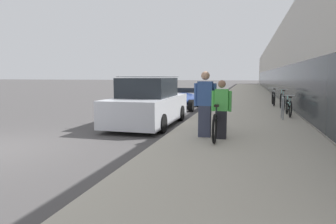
% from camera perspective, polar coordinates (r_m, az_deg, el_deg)
% --- Properties ---
extents(sidewalk_slab, '(4.24, 70.00, 0.12)m').
position_cam_1_polar(sidewalk_slab, '(26.59, 14.90, 3.03)').
color(sidewalk_slab, '#B2AA99').
rests_on(sidewalk_slab, ground).
extents(storefront_facade, '(10.01, 70.00, 5.51)m').
position_cam_1_polar(storefront_facade, '(35.26, 26.92, 7.80)').
color(storefront_facade, '#BCB7AD').
rests_on(storefront_facade, ground).
extents(tandem_bicycle, '(0.52, 2.74, 0.93)m').
position_cam_1_polar(tandem_bicycle, '(8.35, 9.61, -1.82)').
color(tandem_bicycle, black).
rests_on(tandem_bicycle, sidewalk_slab).
extents(person_rider, '(0.52, 0.20, 1.54)m').
position_cam_1_polar(person_rider, '(7.94, 10.12, 0.48)').
color(person_rider, black).
rests_on(person_rider, sidewalk_slab).
extents(person_bystander, '(0.60, 0.24, 1.77)m').
position_cam_1_polar(person_bystander, '(8.12, 7.06, 1.49)').
color(person_bystander, '#33384C').
rests_on(person_bystander, sidewalk_slab).
extents(bike_rack_hoop, '(0.05, 0.60, 0.84)m').
position_cam_1_polar(bike_rack_hoop, '(12.24, 21.00, 1.14)').
color(bike_rack_hoop, gray).
rests_on(bike_rack_hoop, sidewalk_slab).
extents(cruiser_bike_nearest, '(0.52, 1.71, 0.84)m').
position_cam_1_polar(cruiser_bike_nearest, '(13.28, 22.00, 0.84)').
color(cruiser_bike_nearest, black).
rests_on(cruiser_bike_nearest, sidewalk_slab).
extents(cruiser_bike_middle, '(0.52, 1.89, 0.99)m').
position_cam_1_polar(cruiser_bike_middle, '(15.55, 20.95, 1.91)').
color(cruiser_bike_middle, black).
rests_on(cruiser_bike_middle, sidewalk_slab).
extents(cruiser_bike_farthest, '(0.52, 1.84, 0.96)m').
position_cam_1_polar(cruiser_bike_farthest, '(17.77, 19.44, 2.52)').
color(cruiser_bike_farthest, black).
rests_on(cruiser_bike_farthest, sidewalk_slab).
extents(parked_sedan_curbside, '(2.01, 4.41, 1.76)m').
position_cam_1_polar(parked_sedan_curbside, '(10.71, -3.79, 1.53)').
color(parked_sedan_curbside, silver).
rests_on(parked_sedan_curbside, ground).
extents(vintage_roadster_curbside, '(1.68, 4.32, 1.09)m').
position_cam_1_polar(vintage_roadster_curbside, '(16.13, 2.72, 2.35)').
color(vintage_roadster_curbside, navy).
rests_on(vintage_roadster_curbside, ground).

